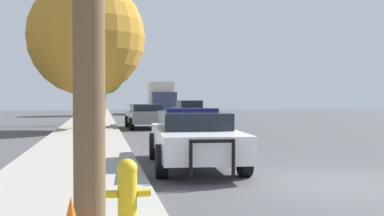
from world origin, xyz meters
TOP-DOWN VIEW (x-y plane):
  - ground_plane at (0.00, 0.00)m, footprint 110.00×110.00m
  - sidewalk_left at (-5.10, 0.00)m, footprint 3.00×110.00m
  - police_car at (-2.26, 3.03)m, footprint 2.24×5.29m
  - fire_hydrant at (-4.16, -2.64)m, footprint 0.56×0.25m
  - traffic_light at (-3.87, 22.00)m, footprint 3.41×0.35m
  - car_background_midblock at (-2.12, 17.48)m, footprint 2.05×4.15m
  - car_background_oncoming at (1.84, 25.75)m, footprint 2.14×4.15m
  - box_truck at (1.44, 39.13)m, footprint 2.74×7.82m
  - tree_sidewalk_far at (-4.21, 36.47)m, footprint 3.83×3.83m
  - tree_sidewalk_mid at (-5.16, 16.11)m, footprint 5.84×5.84m

SIDE VIEW (x-z plane):
  - ground_plane at x=0.00m, z-range 0.00..0.00m
  - sidewalk_left at x=-5.10m, z-range 0.00..0.13m
  - fire_hydrant at x=-4.16m, z-range 0.16..0.98m
  - car_background_midblock at x=-2.12m, z-range 0.05..1.36m
  - police_car at x=-2.26m, z-range 0.03..1.44m
  - car_background_oncoming at x=1.84m, z-range 0.03..1.48m
  - box_truck at x=1.44m, z-range 0.10..3.27m
  - tree_sidewalk_far at x=-4.21m, z-range 1.01..6.63m
  - traffic_light at x=-3.87m, z-range 1.20..6.53m
  - tree_sidewalk_mid at x=-5.16m, z-range 0.95..8.43m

